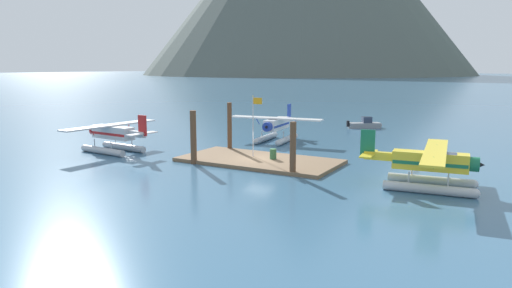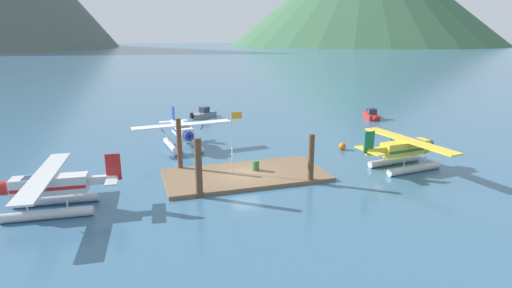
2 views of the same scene
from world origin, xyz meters
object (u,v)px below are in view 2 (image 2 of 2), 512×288
at_px(fuel_drum, 256,165).
at_px(mooring_buoy, 342,146).
at_px(seaplane_white_bow_left, 182,134).
at_px(flagpole, 233,134).
at_px(seaplane_yellow_stbd_aft, 405,152).
at_px(boat_grey_open_north, 204,114).
at_px(seaplane_silver_port_aft, 50,190).
at_px(boat_red_open_east, 372,115).

distance_m(fuel_drum, mooring_buoy, 11.90).
bearing_deg(seaplane_white_bow_left, flagpole, -73.51).
bearing_deg(seaplane_white_bow_left, seaplane_yellow_stbd_aft, -35.43).
bearing_deg(fuel_drum, mooring_buoy, 22.19).
relative_size(seaplane_white_bow_left, boat_grey_open_north, 2.44).
bearing_deg(seaplane_silver_port_aft, boat_grey_open_north, 61.80).
xyz_separation_m(fuel_drum, mooring_buoy, (11.01, 4.49, -0.36)).
distance_m(fuel_drum, boat_grey_open_north, 26.44).
bearing_deg(seaplane_silver_port_aft, fuel_drum, 12.02).
relative_size(seaplane_yellow_stbd_aft, boat_grey_open_north, 2.44).
bearing_deg(mooring_buoy, fuel_drum, -157.81).
bearing_deg(boat_red_open_east, fuel_drum, -142.28).
relative_size(mooring_buoy, boat_grey_open_north, 0.18).
bearing_deg(fuel_drum, boat_red_open_east, 37.72).
bearing_deg(flagpole, boat_grey_open_north, 85.15).
xyz_separation_m(mooring_buoy, boat_red_open_east, (12.34, 13.57, 0.10)).
bearing_deg(fuel_drum, flagpole, 175.40).
height_order(seaplane_silver_port_aft, seaplane_yellow_stbd_aft, same).
height_order(seaplane_yellow_stbd_aft, boat_grey_open_north, seaplane_yellow_stbd_aft).
bearing_deg(seaplane_white_bow_left, boat_red_open_east, 15.38).
xyz_separation_m(flagpole, mooring_buoy, (12.96, 4.33, -3.31)).
relative_size(fuel_drum, seaplane_silver_port_aft, 0.08).
bearing_deg(seaplane_silver_port_aft, flagpole, 14.28).
height_order(fuel_drum, seaplane_white_bow_left, seaplane_white_bow_left).
height_order(seaplane_yellow_stbd_aft, boat_red_open_east, seaplane_yellow_stbd_aft).
distance_m(seaplane_yellow_stbd_aft, seaplane_white_bow_left, 22.37).
bearing_deg(mooring_buoy, seaplane_white_bow_left, 160.07).
relative_size(seaplane_silver_port_aft, boat_red_open_east, 2.24).
distance_m(flagpole, mooring_buoy, 14.06).
bearing_deg(boat_grey_open_north, seaplane_white_bow_left, -107.92).
height_order(mooring_buoy, seaplane_yellow_stbd_aft, seaplane_yellow_stbd_aft).
relative_size(boat_grey_open_north, boat_red_open_east, 0.92).
height_order(mooring_buoy, seaplane_silver_port_aft, seaplane_silver_port_aft).
bearing_deg(seaplane_yellow_stbd_aft, mooring_buoy, 107.53).
distance_m(boat_grey_open_north, boat_red_open_east, 24.55).
distance_m(mooring_buoy, seaplane_yellow_stbd_aft, 7.63).
bearing_deg(seaplane_silver_port_aft, seaplane_yellow_stbd_aft, 1.29).
height_order(seaplane_white_bow_left, boat_grey_open_north, seaplane_white_bow_left).
xyz_separation_m(fuel_drum, boat_grey_open_north, (0.28, 26.44, -0.25)).
relative_size(seaplane_white_bow_left, boat_red_open_east, 2.24).
xyz_separation_m(boat_grey_open_north, boat_red_open_east, (23.07, -8.38, 0.00)).
relative_size(flagpole, mooring_buoy, 7.01).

